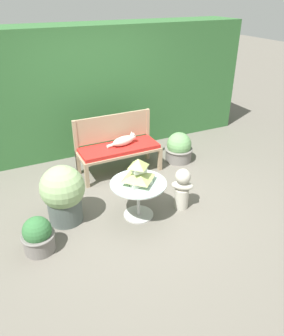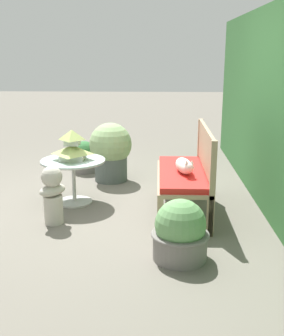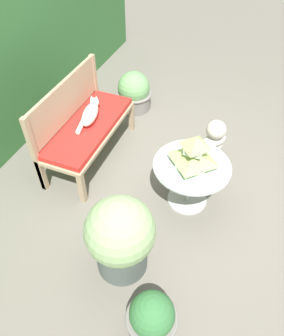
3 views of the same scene
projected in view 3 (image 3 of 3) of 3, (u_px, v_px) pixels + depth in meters
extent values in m
plane|color=#666056|center=(166.00, 186.00, 3.65)|extent=(30.00, 30.00, 0.00)
cube|color=tan|center=(82.00, 188.00, 3.37)|extent=(0.06, 0.06, 0.38)
cube|color=tan|center=(132.00, 118.00, 4.22)|extent=(0.06, 0.06, 0.38)
cube|color=tan|center=(42.00, 176.00, 3.50)|extent=(0.06, 0.06, 0.38)
cube|color=tan|center=(98.00, 109.00, 4.35)|extent=(0.06, 0.06, 0.38)
cube|color=tan|center=(89.00, 130.00, 3.71)|extent=(1.37, 0.54, 0.04)
cube|color=red|center=(89.00, 126.00, 3.67)|extent=(1.31, 0.50, 0.06)
cube|color=tan|center=(35.00, 156.00, 3.30)|extent=(0.06, 0.06, 0.95)
cube|color=tan|center=(96.00, 90.00, 4.15)|extent=(0.06, 0.06, 0.95)
cube|color=tan|center=(65.00, 101.00, 3.54)|extent=(1.31, 0.04, 0.45)
ellipsoid|color=silver|center=(90.00, 114.00, 3.66)|extent=(0.43, 0.24, 0.15)
sphere|color=silver|center=(95.00, 102.00, 3.77)|extent=(0.10, 0.10, 0.10)
cone|color=silver|center=(92.00, 97.00, 3.73)|extent=(0.04, 0.04, 0.05)
cone|color=silver|center=(96.00, 98.00, 3.72)|extent=(0.04, 0.04, 0.05)
cylinder|color=silver|center=(81.00, 126.00, 3.59)|extent=(0.23, 0.10, 0.05)
cylinder|color=#B7B7B2|center=(187.00, 199.00, 3.50)|extent=(0.41, 0.41, 0.02)
cylinder|color=#B7B7B2|center=(189.00, 184.00, 3.33)|extent=(0.04, 0.04, 0.52)
cylinder|color=silver|center=(192.00, 165.00, 3.14)|extent=(0.75, 0.75, 0.01)
torus|color=#B7B7B2|center=(192.00, 166.00, 3.15)|extent=(0.75, 0.75, 0.02)
cube|color=#B2BCA8|center=(193.00, 162.00, 3.11)|extent=(0.27, 0.27, 0.07)
pyramid|color=#A8BC66|center=(194.00, 156.00, 3.05)|extent=(0.37, 0.37, 0.11)
cube|color=#B2BCA8|center=(195.00, 149.00, 2.99)|extent=(0.17, 0.17, 0.06)
pyramid|color=#A8BC66|center=(196.00, 141.00, 2.92)|extent=(0.23, 0.23, 0.12)
cylinder|color=#B7B2A3|center=(211.00, 154.00, 3.79)|extent=(0.20, 0.20, 0.30)
ellipsoid|color=#B7B2A3|center=(214.00, 140.00, 3.64)|extent=(0.35, 0.33, 0.12)
sphere|color=#B7B2A3|center=(216.00, 130.00, 3.54)|extent=(0.22, 0.22, 0.22)
cylinder|color=slate|center=(134.00, 100.00, 4.63)|extent=(0.47, 0.47, 0.24)
torus|color=slate|center=(134.00, 93.00, 4.55)|extent=(0.51, 0.51, 0.03)
sphere|color=#66995B|center=(134.00, 88.00, 4.49)|extent=(0.44, 0.44, 0.44)
cylinder|color=slate|center=(152.00, 323.00, 2.51)|extent=(0.36, 0.36, 0.24)
torus|color=slate|center=(152.00, 318.00, 2.43)|extent=(0.40, 0.40, 0.03)
sphere|color=#336B38|center=(152.00, 314.00, 2.38)|extent=(0.34, 0.34, 0.34)
cylinder|color=#4C5651|center=(122.00, 251.00, 2.84)|extent=(0.45, 0.45, 0.42)
torus|color=#4C5651|center=(121.00, 239.00, 2.70)|extent=(0.49, 0.49, 0.03)
sphere|color=#89A870|center=(120.00, 231.00, 2.62)|extent=(0.59, 0.59, 0.59)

